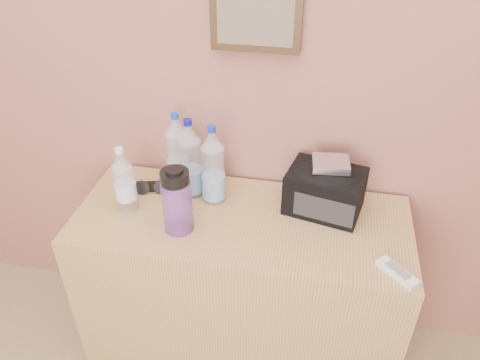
% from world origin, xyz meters
% --- Properties ---
extents(picture_frame, '(0.30, 0.03, 0.25)m').
position_xyz_m(picture_frame, '(0.09, 1.98, 1.40)').
color(picture_frame, '#382311').
rests_on(picture_frame, room_shell).
extents(dresser, '(1.20, 0.50, 0.75)m').
position_xyz_m(dresser, '(0.09, 1.73, 0.37)').
color(dresser, '#A18255').
rests_on(dresser, ground).
extents(pet_large_a, '(0.08, 0.08, 0.30)m').
position_xyz_m(pet_large_a, '(-0.19, 1.90, 0.88)').
color(pet_large_a, silver).
rests_on(pet_large_a, dresser).
extents(pet_large_b, '(0.08, 0.08, 0.31)m').
position_xyz_m(pet_large_b, '(-0.13, 1.85, 0.89)').
color(pet_large_b, white).
rests_on(pet_large_b, dresser).
extents(pet_large_c, '(0.08, 0.08, 0.31)m').
position_xyz_m(pet_large_c, '(-0.03, 1.82, 0.89)').
color(pet_large_c, white).
rests_on(pet_large_c, dresser).
extents(pet_small, '(0.07, 0.07, 0.25)m').
position_xyz_m(pet_small, '(-0.33, 1.71, 0.86)').
color(pet_small, white).
rests_on(pet_small, dresser).
extents(nalgene_bottle, '(0.10, 0.10, 0.25)m').
position_xyz_m(nalgene_bottle, '(-0.11, 1.64, 0.87)').
color(nalgene_bottle, purple).
rests_on(nalgene_bottle, dresser).
extents(sunglasses, '(0.16, 0.09, 0.04)m').
position_xyz_m(sunglasses, '(-0.28, 1.83, 0.77)').
color(sunglasses, black).
rests_on(sunglasses, dresser).
extents(ac_remote, '(0.13, 0.13, 0.02)m').
position_xyz_m(ac_remote, '(0.61, 1.55, 0.76)').
color(ac_remote, white).
rests_on(ac_remote, dresser).
extents(toiletry_bag, '(0.30, 0.24, 0.18)m').
position_xyz_m(toiletry_bag, '(0.37, 1.84, 0.84)').
color(toiletry_bag, black).
rests_on(toiletry_bag, dresser).
extents(foil_packet, '(0.14, 0.12, 0.03)m').
position_xyz_m(foil_packet, '(0.38, 1.85, 0.94)').
color(foil_packet, white).
rests_on(foil_packet, toiletry_bag).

